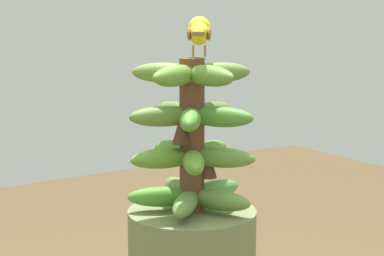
# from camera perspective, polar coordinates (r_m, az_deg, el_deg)

# --- Properties ---
(banana_bunch) EXTENTS (0.27, 0.26, 0.31)m
(banana_bunch) POSITION_cam_1_polar(r_m,az_deg,el_deg) (1.35, 0.01, -0.68)
(banana_bunch) COLOR brown
(banana_bunch) RESTS_ON banana_tree
(perched_bird) EXTENTS (0.12, 0.16, 0.08)m
(perched_bird) POSITION_cam_1_polar(r_m,az_deg,el_deg) (1.38, 0.62, 8.24)
(perched_bird) COLOR #C68933
(perched_bird) RESTS_ON banana_bunch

